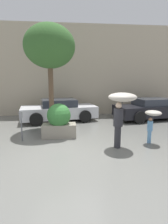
{
  "coord_description": "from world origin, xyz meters",
  "views": [
    {
      "loc": [
        -0.01,
        -5.67,
        2.41
      ],
      "look_at": [
        0.7,
        1.6,
        1.05
      ],
      "focal_mm": 28.0,
      "sensor_mm": 36.0,
      "label": 1
    }
  ],
  "objects_px": {
    "parked_car_near": "(59,110)",
    "street_tree": "(50,47)",
    "parking_meter": "(21,120)",
    "parked_car_far": "(152,109)",
    "planter_box": "(59,121)",
    "person_adult": "(121,105)",
    "person_child": "(152,118)"
  },
  "relations": [
    {
      "from": "parked_car_far",
      "to": "parking_meter",
      "type": "height_order",
      "value": "parked_car_far"
    },
    {
      "from": "person_adult",
      "to": "parked_car_near",
      "type": "distance_m",
      "value": 5.14
    },
    {
      "from": "person_child",
      "to": "parked_car_near",
      "type": "xyz_separation_m",
      "value": [
        -3.67,
        4.19,
        -0.38
      ]
    },
    {
      "from": "parked_car_far",
      "to": "street_tree",
      "type": "distance_m",
      "value": 7.02
    },
    {
      "from": "person_child",
      "to": "parked_car_far",
      "type": "relative_size",
      "value": 0.27
    },
    {
      "from": "planter_box",
      "to": "street_tree",
      "type": "bearing_deg",
      "value": 106.74
    },
    {
      "from": "person_child",
      "to": "parking_meter",
      "type": "bearing_deg",
      "value": 176.77
    },
    {
      "from": "parked_car_far",
      "to": "person_adult",
      "type": "bearing_deg",
      "value": 133.14
    },
    {
      "from": "parking_meter",
      "to": "person_child",
      "type": "bearing_deg",
      "value": -8.42
    },
    {
      "from": "parked_car_near",
      "to": "street_tree",
      "type": "bearing_deg",
      "value": 160.73
    },
    {
      "from": "person_child",
      "to": "street_tree",
      "type": "relative_size",
      "value": 0.26
    },
    {
      "from": "planter_box",
      "to": "person_adult",
      "type": "xyz_separation_m",
      "value": [
        2.23,
        -1.35,
        0.83
      ]
    },
    {
      "from": "planter_box",
      "to": "person_adult",
      "type": "relative_size",
      "value": 0.73
    },
    {
      "from": "person_adult",
      "to": "parked_car_far",
      "type": "bearing_deg",
      "value": 32.23
    },
    {
      "from": "planter_box",
      "to": "parked_car_near",
      "type": "xyz_separation_m",
      "value": [
        -0.13,
        3.12,
        -0.1
      ]
    },
    {
      "from": "person_adult",
      "to": "street_tree",
      "type": "relative_size",
      "value": 0.4
    },
    {
      "from": "person_child",
      "to": "parked_car_near",
      "type": "relative_size",
      "value": 0.28
    },
    {
      "from": "parked_car_near",
      "to": "parked_car_far",
      "type": "height_order",
      "value": "same"
    },
    {
      "from": "parked_car_near",
      "to": "person_child",
      "type": "bearing_deg",
      "value": -149.4
    },
    {
      "from": "planter_box",
      "to": "parked_car_near",
      "type": "height_order",
      "value": "planter_box"
    },
    {
      "from": "person_adult",
      "to": "person_child",
      "type": "bearing_deg",
      "value": -8.26
    },
    {
      "from": "parking_meter",
      "to": "parked_car_far",
      "type": "bearing_deg",
      "value": 25.47
    },
    {
      "from": "street_tree",
      "to": "parked_car_near",
      "type": "bearing_deg",
      "value": 81.35
    },
    {
      "from": "planter_box",
      "to": "street_tree",
      "type": "xyz_separation_m",
      "value": [
        -0.4,
        1.34,
        3.16
      ]
    },
    {
      "from": "parked_car_near",
      "to": "parking_meter",
      "type": "relative_size",
      "value": 4.0
    },
    {
      "from": "planter_box",
      "to": "person_child",
      "type": "bearing_deg",
      "value": -16.79
    },
    {
      "from": "parking_meter",
      "to": "planter_box",
      "type": "bearing_deg",
      "value": 12.68
    },
    {
      "from": "parked_car_near",
      "to": "parking_meter",
      "type": "bearing_deg",
      "value": 148.34
    },
    {
      "from": "planter_box",
      "to": "street_tree",
      "type": "distance_m",
      "value": 3.46
    },
    {
      "from": "person_adult",
      "to": "person_child",
      "type": "xyz_separation_m",
      "value": [
        1.31,
        0.28,
        -0.55
      ]
    },
    {
      "from": "person_adult",
      "to": "street_tree",
      "type": "xyz_separation_m",
      "value": [
        -2.63,
        2.69,
        2.33
      ]
    },
    {
      "from": "person_child",
      "to": "parked_car_near",
      "type": "distance_m",
      "value": 5.59
    }
  ]
}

